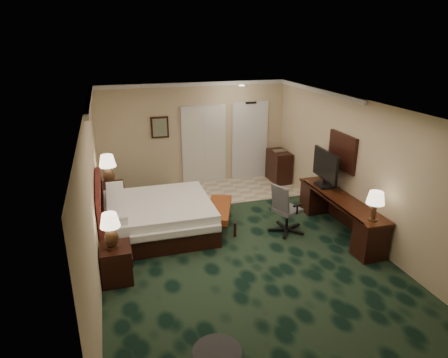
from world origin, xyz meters
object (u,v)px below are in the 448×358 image
object	(u,v)px
nightstand_near	(117,263)
desk	(339,215)
nightstand_far	(113,198)
minibar	(279,166)
tv	(325,169)
bed	(159,217)
desk_chair	(288,208)
lamp_near	(111,231)
lamp_far	(108,170)
bed_bench	(219,216)

from	to	relation	value
nightstand_near	desk	size ratio (longest dim) A/B	0.24
nightstand_far	minibar	xyz separation A→B (m)	(4.44, 0.81, 0.10)
desk	tv	xyz separation A→B (m)	(-0.01, 0.69, 0.77)
bed	minibar	world-z (taller)	minibar
nightstand_far	desk	bearing A→B (deg)	-27.62
bed	desk_chair	xyz separation A→B (m)	(2.53, -0.70, 0.19)
bed	desk_chair	size ratio (longest dim) A/B	2.00
desk	lamp_near	bearing A→B (deg)	-173.59
lamp_far	tv	bearing A→B (deg)	-19.94
lamp_far	desk_chair	world-z (taller)	lamp_far
desk	desk_chair	distance (m)	1.08
lamp_near	bed_bench	xyz separation A→B (m)	(2.18, 1.44, -0.69)
nightstand_near	lamp_far	xyz separation A→B (m)	(-0.02, 2.79, 0.71)
bed	lamp_far	size ratio (longest dim) A/B	3.03
nightstand_near	lamp_far	size ratio (longest dim) A/B	0.87
bed_bench	nightstand_far	bearing A→B (deg)	167.52
lamp_far	nightstand_far	bearing A→B (deg)	18.35
lamp_far	minibar	bearing A→B (deg)	10.45
lamp_near	tv	bearing A→B (deg)	14.92
lamp_far	desk	size ratio (longest dim) A/B	0.27
desk	minibar	xyz separation A→B (m)	(0.02, 3.12, 0.05)
lamp_near	tv	world-z (taller)	tv
lamp_near	lamp_far	world-z (taller)	lamp_far
nightstand_far	lamp_far	world-z (taller)	lamp_far
lamp_near	desk_chair	bearing A→B (deg)	13.09
lamp_far	desk	world-z (taller)	lamp_far
minibar	lamp_far	bearing A→B (deg)	-169.55
bed	tv	size ratio (longest dim) A/B	2.07
bed	desk	size ratio (longest dim) A/B	0.82
nightstand_near	desk	world-z (taller)	desk
nightstand_near	minibar	bearing A→B (deg)	39.05
lamp_near	desk	size ratio (longest dim) A/B	0.23
nightstand_near	minibar	world-z (taller)	minibar
bed_bench	lamp_near	bearing A→B (deg)	-126.25
nightstand_near	nightstand_far	bearing A→B (deg)	89.57
nightstand_near	tv	bearing A→B (deg)	14.94
bed	desk_chair	bearing A→B (deg)	-15.46
bed_bench	desk_chair	distance (m)	1.45
nightstand_near	tv	xyz separation A→B (m)	(4.43, 1.18, 0.84)
desk	lamp_far	bearing A→B (deg)	152.70
nightstand_far	bed_bench	world-z (taller)	nightstand_far
lamp_near	tv	distance (m)	4.62
bed_bench	minibar	world-z (taller)	minibar
tv	bed_bench	bearing A→B (deg)	177.01
minibar	lamp_near	bearing A→B (deg)	-141.10
minibar	bed_bench	bearing A→B (deg)	-136.57
nightstand_far	minibar	world-z (taller)	minibar
lamp_near	nightstand_far	bearing A→B (deg)	88.88
lamp_far	bed_bench	distance (m)	2.68
bed	minibar	size ratio (longest dim) A/B	2.48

